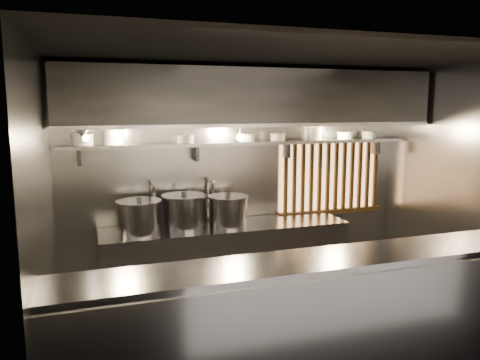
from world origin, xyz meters
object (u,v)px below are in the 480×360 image
pendant_bulb (240,137)px  stock_pot_right (228,211)px  stock_pot_mid (184,211)px  stock_pot_left (139,217)px  heat_lamp (83,132)px

pendant_bulb → stock_pot_right: pendant_bulb is taller
pendant_bulb → stock_pot_mid: 1.11m
pendant_bulb → stock_pot_mid: bearing=-177.1°
stock_pot_left → stock_pot_right: (1.05, 0.00, -0.00)m
stock_pot_mid → pendant_bulb: bearing=2.9°
heat_lamp → stock_pot_mid: 1.49m
heat_lamp → pendant_bulb: heat_lamp is taller
stock_pot_right → pendant_bulb: bearing=30.2°
pendant_bulb → stock_pot_mid: pendant_bulb is taller
heat_lamp → stock_pot_left: 1.15m
stock_pot_left → stock_pot_mid: bearing=7.8°
stock_pot_right → stock_pot_left: bearing=-180.0°
pendant_bulb → stock_pot_right: bearing=-149.8°
heat_lamp → pendant_bulb: 1.83m
pendant_bulb → heat_lamp: bearing=-169.0°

